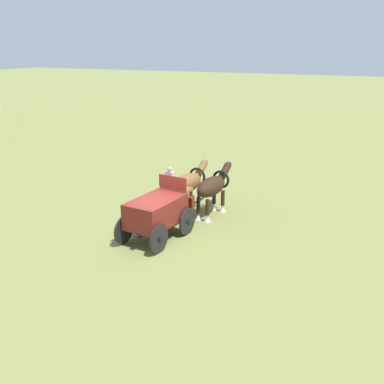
% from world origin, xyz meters
% --- Properties ---
extents(ground_plane, '(220.00, 220.00, 0.00)m').
position_xyz_m(ground_plane, '(0.00, 0.00, 0.00)').
color(ground_plane, olive).
extents(show_wagon, '(5.61, 2.12, 2.70)m').
position_xyz_m(show_wagon, '(0.14, -0.01, 1.17)').
color(show_wagon, maroon).
rests_on(show_wagon, ground).
extents(draft_horse_near, '(3.16, 1.11, 2.20)m').
position_xyz_m(draft_horse_near, '(3.71, 0.27, 1.33)').
color(draft_horse_near, brown).
rests_on(draft_horse_near, ground).
extents(draft_horse_off, '(3.21, 1.10, 2.24)m').
position_xyz_m(draft_horse_off, '(3.57, -1.02, 1.37)').
color(draft_horse_off, '#331E14').
rests_on(draft_horse_off, ground).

